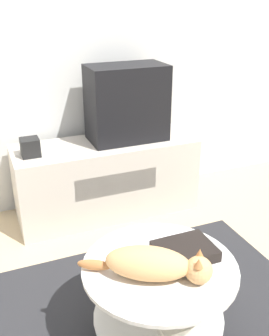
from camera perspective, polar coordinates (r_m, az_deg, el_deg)
The scene contains 9 objects.
ground_plane at distance 2.03m, azimuth 5.77°, elevation -23.15°, with size 12.00×12.00×0.00m, color tan.
wall_back at distance 2.83m, azimuth -8.66°, elevation 20.13°, with size 8.00×0.05×2.60m.
rug at distance 2.02m, azimuth 5.78°, elevation -22.96°, with size 1.56×1.53×0.02m.
tv_stand at distance 2.82m, azimuth -4.11°, elevation -1.46°, with size 1.27×0.45×0.54m.
tv at distance 2.71m, azimuth -1.11°, elevation 9.38°, with size 0.53×0.30×0.52m.
speaker at distance 2.56m, azimuth -14.90°, elevation 2.92°, with size 0.11×0.11×0.11m.
coffee_table at distance 1.82m, azimuth 3.65°, elevation -17.48°, with size 0.67×0.67×0.40m.
dvd_box at distance 1.77m, azimuth 7.30°, elevation -11.87°, with size 0.25×0.20×0.05m.
cat at distance 1.63m, azimuth 2.89°, elevation -13.77°, with size 0.49×0.33×0.14m.
Camera 1 is at (-0.69, -1.19, 1.49)m, focal length 42.00 mm.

